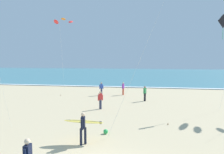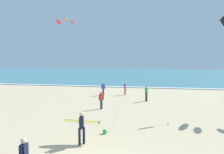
{
  "view_description": "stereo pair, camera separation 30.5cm",
  "coord_description": "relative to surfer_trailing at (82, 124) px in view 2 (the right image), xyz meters",
  "views": [
    {
      "loc": [
        1.99,
        -7.72,
        4.5
      ],
      "look_at": [
        -0.56,
        7.3,
        3.2
      ],
      "focal_mm": 35.1,
      "sensor_mm": 36.0,
      "label": 1
    },
    {
      "loc": [
        2.29,
        -7.67,
        4.5
      ],
      "look_at": [
        -0.56,
        7.3,
        3.2
      ],
      "focal_mm": 35.1,
      "sensor_mm": 36.0,
      "label": 2
    }
  ],
  "objects": [
    {
      "name": "surfer_trailing",
      "position": [
        0.0,
        0.0,
        0.0
      ],
      "size": [
        2.19,
        1.07,
        1.71
      ],
      "color": "black",
      "rests_on": "ground"
    },
    {
      "name": "bystander_red_top",
      "position": [
        -0.84,
        7.85,
        -0.23
      ],
      "size": [
        0.41,
        0.34,
        1.59
      ],
      "color": "#2D334C",
      "rests_on": "ground"
    },
    {
      "name": "bystander_purple_top",
      "position": [
        0.27,
        15.67,
        -0.23
      ],
      "size": [
        0.25,
        0.49,
        1.59
      ],
      "color": "#D8593F",
      "rests_on": "ground"
    },
    {
      "name": "beach_ball",
      "position": [
        0.87,
        1.62,
        -0.9
      ],
      "size": [
        0.28,
        0.28,
        0.28
      ],
      "primitive_type": "sphere",
      "color": "green",
      "rests_on": "ground"
    },
    {
      "name": "ocean_water",
      "position": [
        1.38,
        52.52,
        -1.0
      ],
      "size": [
        160.0,
        60.0,
        0.08
      ],
      "primitive_type": "cube",
      "color": "teal",
      "rests_on": "ground"
    },
    {
      "name": "kite_arc_amber_mid",
      "position": [
        -7.46,
        16.03,
        8.19
      ],
      "size": [
        2.54,
        2.92,
        9.59
      ],
      "color": "red",
      "rests_on": "ground"
    },
    {
      "name": "bystander_blue_top",
      "position": [
        -2.32,
        15.01,
        -0.23
      ],
      "size": [
        0.5,
        0.22,
        1.59
      ],
      "color": "#2D334C",
      "rests_on": "ground"
    },
    {
      "name": "bystander_green_top",
      "position": [
        2.98,
        12.19,
        -0.23
      ],
      "size": [
        0.32,
        0.44,
        1.59
      ],
      "color": "black",
      "rests_on": "ground"
    },
    {
      "name": "shoreline_foam",
      "position": [
        1.38,
        22.82,
        -0.96
      ],
      "size": [
        160.0,
        0.88,
        0.01
      ],
      "primitive_type": "cube",
      "color": "white",
      "rests_on": "ocean_water"
    }
  ]
}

